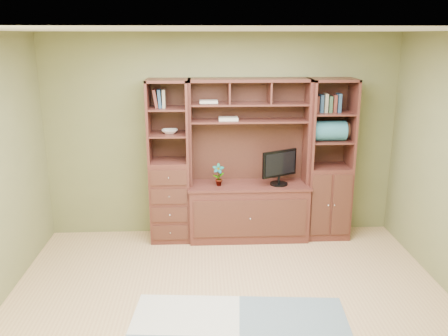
{
  "coord_description": "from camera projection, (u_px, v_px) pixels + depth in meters",
  "views": [
    {
      "loc": [
        -0.26,
        -3.98,
        2.57
      ],
      "look_at": [
        -0.01,
        1.2,
        1.1
      ],
      "focal_mm": 38.0,
      "sensor_mm": 36.0,
      "label": 1
    }
  ],
  "objects": [
    {
      "name": "blanket_teal",
      "position": [
        328.0,
        131.0,
        5.87
      ],
      "size": [
        0.43,
        0.25,
        0.25
      ],
      "primitive_type": "cube",
      "color": "#2A6270",
      "rests_on": "right_tower"
    },
    {
      "name": "blanket_red",
      "position": [
        337.0,
        130.0,
        6.01
      ],
      "size": [
        0.38,
        0.21,
        0.21
      ],
      "primitive_type": "cube",
      "color": "brown",
      "rests_on": "right_tower"
    },
    {
      "name": "center_hutch",
      "position": [
        249.0,
        162.0,
        5.94
      ],
      "size": [
        1.54,
        0.53,
        2.05
      ],
      "primitive_type": "cube",
      "color": "#4B211A",
      "rests_on": "ground"
    },
    {
      "name": "room",
      "position": [
        231.0,
        183.0,
        4.18
      ],
      "size": [
        4.6,
        4.1,
        2.64
      ],
      "color": "tan",
      "rests_on": "ground"
    },
    {
      "name": "monitor",
      "position": [
        280.0,
        161.0,
        5.92
      ],
      "size": [
        0.55,
        0.43,
        0.61
      ],
      "primitive_type": "cube",
      "rotation": [
        0.0,
        0.0,
        0.48
      ],
      "color": "black",
      "rests_on": "center_hutch"
    },
    {
      "name": "left_tower",
      "position": [
        169.0,
        162.0,
        5.93
      ],
      "size": [
        0.5,
        0.45,
        2.05
      ],
      "primitive_type": "cube",
      "color": "#4B211A",
      "rests_on": "ground"
    },
    {
      "name": "right_tower",
      "position": [
        329.0,
        160.0,
        6.03
      ],
      "size": [
        0.55,
        0.45,
        2.05
      ],
      "primitive_type": "cube",
      "color": "#4B211A",
      "rests_on": "ground"
    },
    {
      "name": "magazines",
      "position": [
        228.0,
        119.0,
        5.87
      ],
      "size": [
        0.24,
        0.17,
        0.04
      ],
      "primitive_type": "cube",
      "color": "beige",
      "rests_on": "center_hutch"
    },
    {
      "name": "orchid",
      "position": [
        218.0,
        175.0,
        5.93
      ],
      "size": [
        0.15,
        0.1,
        0.28
      ],
      "primitive_type": "imported",
      "color": "#9A3C34",
      "rests_on": "center_hutch"
    },
    {
      "name": "bowl",
      "position": [
        170.0,
        131.0,
        5.83
      ],
      "size": [
        0.2,
        0.2,
        0.05
      ],
      "primitive_type": "imported",
      "color": "silver",
      "rests_on": "left_tower"
    }
  ]
}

